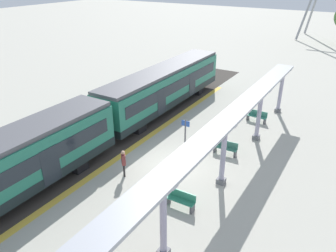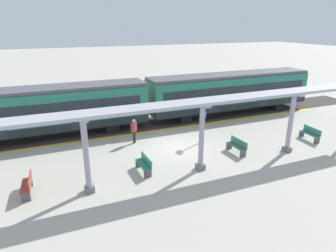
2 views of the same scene
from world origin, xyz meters
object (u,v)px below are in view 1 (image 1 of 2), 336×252
object	(u,v)px
bench_near_end	(226,147)
platform_info_sign	(185,132)
canopy_pillar_fifth	(281,90)
bench_far_end	(181,199)
train_far_carriage	(164,88)
passenger_waiting_near_edge	(123,160)
canopy_pillar_fourth	(259,114)
canopy_pillar_third	(223,154)
canopy_pillar_second	(163,220)
bench_mid_platform	(257,116)

from	to	relation	value
bench_near_end	platform_info_sign	distance (m)	2.73
canopy_pillar_fifth	bench_far_end	distance (m)	14.62
train_far_carriage	passenger_waiting_near_edge	size ratio (longest dim) A/B	8.99
canopy_pillar_fourth	canopy_pillar_fifth	world-z (taller)	same
bench_near_end	passenger_waiting_near_edge	size ratio (longest dim) A/B	0.93
canopy_pillar_third	bench_far_end	size ratio (longest dim) A/B	2.44
canopy_pillar_second	canopy_pillar_third	xyz separation A→B (m)	(0.00, 5.89, 0.00)
train_far_carriage	canopy_pillar_second	world-z (taller)	canopy_pillar_second
train_far_carriage	bench_mid_platform	size ratio (longest dim) A/B	9.64
canopy_pillar_fifth	platform_info_sign	bearing A→B (deg)	-109.58
canopy_pillar_fourth	bench_far_end	world-z (taller)	canopy_pillar_fourth
canopy_pillar_fifth	passenger_waiting_near_edge	world-z (taller)	canopy_pillar_fifth
platform_info_sign	train_far_carriage	bearing A→B (deg)	132.61
canopy_pillar_second	canopy_pillar_fifth	xyz separation A→B (m)	(0.00, 17.54, 0.00)
train_far_carriage	bench_far_end	distance (m)	12.78
canopy_pillar_fourth	canopy_pillar_fifth	size ratio (longest dim) A/B	1.00
bench_near_end	bench_far_end	world-z (taller)	same
canopy_pillar_fifth	passenger_waiting_near_edge	size ratio (longest dim) A/B	2.26
canopy_pillar_fifth	platform_info_sign	world-z (taller)	canopy_pillar_fifth
train_far_carriage	bench_mid_platform	distance (m)	7.72
canopy_pillar_second	bench_mid_platform	distance (m)	14.91
canopy_pillar_fifth	passenger_waiting_near_edge	xyz separation A→B (m)	(-4.95, -13.88, -0.85)
canopy_pillar_fourth	bench_near_end	bearing A→B (deg)	-109.43
canopy_pillar_third	passenger_waiting_near_edge	size ratio (longest dim) A/B	2.26
bench_far_end	canopy_pillar_fourth	bearing A→B (deg)	84.20
canopy_pillar_third	canopy_pillar_fifth	bearing A→B (deg)	90.00
canopy_pillar_third	platform_info_sign	xyz separation A→B (m)	(-3.41, 2.07, -0.54)
canopy_pillar_second	bench_far_end	size ratio (longest dim) A/B	2.44
passenger_waiting_near_edge	canopy_pillar_second	bearing A→B (deg)	-36.49
canopy_pillar_third	bench_mid_platform	world-z (taller)	canopy_pillar_third
train_far_carriage	bench_near_end	world-z (taller)	train_far_carriage
bench_near_end	bench_mid_platform	bearing A→B (deg)	88.59
bench_mid_platform	bench_far_end	bearing A→B (deg)	-90.04
canopy_pillar_third	platform_info_sign	size ratio (longest dim) A/B	1.67
bench_mid_platform	passenger_waiting_near_edge	size ratio (longest dim) A/B	0.93
canopy_pillar_fifth	passenger_waiting_near_edge	distance (m)	14.76
canopy_pillar_fifth	bench_near_end	bearing A→B (deg)	-96.95
bench_mid_platform	bench_far_end	world-z (taller)	same
canopy_pillar_third	canopy_pillar_fifth	size ratio (longest dim) A/B	1.00
canopy_pillar_third	bench_near_end	distance (m)	3.56
canopy_pillar_second	bench_near_end	distance (m)	9.16
train_far_carriage	bench_mid_platform	bearing A→B (deg)	11.37
canopy_pillar_third	bench_near_end	world-z (taller)	canopy_pillar_third
train_far_carriage	platform_info_sign	bearing A→B (deg)	-47.39
canopy_pillar_fourth	platform_info_sign	world-z (taller)	canopy_pillar_fourth
canopy_pillar_second	passenger_waiting_near_edge	size ratio (longest dim) A/B	2.26
canopy_pillar_third	canopy_pillar_fourth	xyz separation A→B (m)	(0.00, 6.05, 0.00)
canopy_pillar_third	canopy_pillar_fifth	distance (m)	11.65
canopy_pillar_second	passenger_waiting_near_edge	xyz separation A→B (m)	(-4.95, 3.66, -0.85)
canopy_pillar_second	passenger_waiting_near_edge	world-z (taller)	canopy_pillar_second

